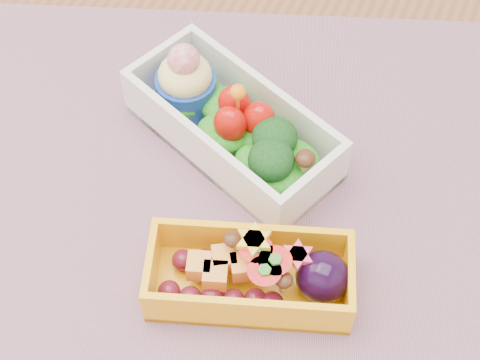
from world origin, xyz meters
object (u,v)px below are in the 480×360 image
at_px(table, 240,261).
at_px(placemat, 229,209).
at_px(bento_yellow, 254,275).
at_px(bento_white, 232,124).

xyz_separation_m(table, placemat, (-0.00, -0.01, 0.10)).
height_order(table, placemat, placemat).
height_order(placemat, bento_yellow, bento_yellow).
bearing_deg(table, placemat, -112.58).
xyz_separation_m(bento_white, bento_yellow, (0.07, -0.12, -0.00)).
xyz_separation_m(table, bento_yellow, (0.04, -0.07, 0.12)).
bearing_deg(placemat, bento_yellow, -52.06).
bearing_deg(bento_yellow, table, 101.81).
bearing_deg(placemat, table, 67.42).
height_order(table, bento_yellow, bento_yellow).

